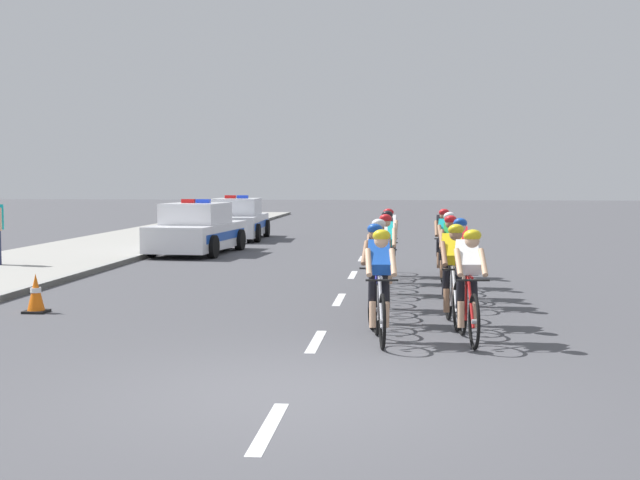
% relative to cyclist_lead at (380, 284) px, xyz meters
% --- Properties ---
extents(ground_plane, '(160.00, 160.00, 0.00)m').
position_rel_cyclist_lead_xyz_m(ground_plane, '(-0.85, -2.77, -0.79)').
color(ground_plane, '#4C4C51').
extents(sidewalk_slab, '(4.40, 60.00, 0.12)m').
position_rel_cyclist_lead_xyz_m(sidewalk_slab, '(-8.95, 11.23, -0.73)').
color(sidewalk_slab, '#A3A099').
rests_on(sidewalk_slab, ground).
extents(kerb_edge, '(0.16, 60.00, 0.13)m').
position_rel_cyclist_lead_xyz_m(kerb_edge, '(-6.83, 11.23, -0.72)').
color(kerb_edge, '#9E9E99').
rests_on(kerb_edge, ground).
extents(lane_markings_centre, '(0.14, 29.60, 0.01)m').
position_rel_cyclist_lead_xyz_m(lane_markings_centre, '(-0.85, 9.99, -0.78)').
color(lane_markings_centre, white).
rests_on(lane_markings_centre, ground).
extents(cyclist_lead, '(0.45, 1.72, 1.56)m').
position_rel_cyclist_lead_xyz_m(cyclist_lead, '(0.00, 0.00, 0.00)').
color(cyclist_lead, black).
rests_on(cyclist_lead, ground).
extents(cyclist_second, '(0.44, 1.72, 1.56)m').
position_rel_cyclist_lead_xyz_m(cyclist_second, '(1.17, 0.11, 0.00)').
color(cyclist_second, black).
rests_on(cyclist_second, ground).
extents(cyclist_third, '(0.45, 1.72, 1.56)m').
position_rel_cyclist_lead_xyz_m(cyclist_third, '(-0.08, 1.42, 0.00)').
color(cyclist_third, black).
rests_on(cyclist_third, ground).
extents(cyclist_fourth, '(0.44, 1.72, 1.56)m').
position_rel_cyclist_lead_xyz_m(cyclist_fourth, '(1.04, 1.41, 0.00)').
color(cyclist_fourth, black).
rests_on(cyclist_fourth, ground).
extents(cyclist_fifth, '(0.42, 1.72, 1.56)m').
position_rel_cyclist_lead_xyz_m(cyclist_fifth, '(-0.10, 2.90, 0.00)').
color(cyclist_fifth, black).
rests_on(cyclist_fifth, ground).
extents(cyclist_sixth, '(0.42, 1.72, 1.56)m').
position_rel_cyclist_lead_xyz_m(cyclist_sixth, '(1.25, 3.34, 0.00)').
color(cyclist_sixth, black).
rests_on(cyclist_sixth, ground).
extents(cyclist_seventh, '(0.42, 1.72, 1.56)m').
position_rel_cyclist_lead_xyz_m(cyclist_seventh, '(-0.03, 4.78, 0.00)').
color(cyclist_seventh, black).
rests_on(cyclist_seventh, ground).
extents(cyclist_eighth, '(0.44, 1.72, 1.56)m').
position_rel_cyclist_lead_xyz_m(cyclist_eighth, '(1.16, 4.38, 0.00)').
color(cyclist_eighth, black).
rests_on(cyclist_eighth, ground).
extents(cyclist_ninth, '(0.43, 1.72, 1.56)m').
position_rel_cyclist_lead_xyz_m(cyclist_ninth, '(-0.05, 6.51, 0.00)').
color(cyclist_ninth, black).
rests_on(cyclist_ninth, ground).
extents(cyclist_tenth, '(0.45, 1.72, 1.56)m').
position_rel_cyclist_lead_xyz_m(cyclist_tenth, '(1.17, 5.93, 0.00)').
color(cyclist_tenth, black).
rests_on(cyclist_tenth, ground).
extents(cyclist_eleventh, '(0.43, 1.72, 1.56)m').
position_rel_cyclist_lead_xyz_m(cyclist_eleventh, '(-0.03, 7.80, 0.00)').
color(cyclist_eleventh, black).
rests_on(cyclist_eleventh, ground).
extents(cyclist_twelfth, '(0.42, 1.72, 1.56)m').
position_rel_cyclist_lead_xyz_m(cyclist_twelfth, '(1.17, 7.74, 0.00)').
color(cyclist_twelfth, black).
rests_on(cyclist_twelfth, ground).
extents(police_car_nearest, '(2.27, 4.53, 1.59)m').
position_rel_cyclist_lead_xyz_m(police_car_nearest, '(-5.71, 13.08, -0.11)').
color(police_car_nearest, white).
rests_on(police_car_nearest, ground).
extents(police_car_second, '(2.14, 4.47, 1.59)m').
position_rel_cyclist_lead_xyz_m(police_car_second, '(-5.70, 19.01, -0.11)').
color(police_car_second, silver).
rests_on(police_car_second, ground).
extents(traffic_cone_mid, '(0.36, 0.36, 0.64)m').
position_rel_cyclist_lead_xyz_m(traffic_cone_mid, '(-5.64, 1.99, -0.48)').
color(traffic_cone_mid, black).
rests_on(traffic_cone_mid, ground).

